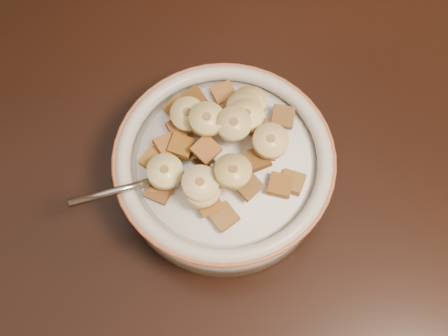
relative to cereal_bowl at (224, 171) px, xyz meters
name	(u,v)px	position (x,y,z in m)	size (l,w,h in m)	color
floor	(110,298)	(-0.21, 0.16, -0.82)	(4.00, 4.50, 0.10)	#422816
cereal_bowl	(224,171)	(0.00, 0.00, 0.00)	(0.19, 0.19, 0.05)	beige
milk	(224,161)	(0.00, 0.00, 0.02)	(0.16, 0.16, 0.00)	white
spoon	(192,170)	(-0.03, 0.00, 0.03)	(0.03, 0.05, 0.01)	gray
cereal_square_0	(180,128)	(-0.02, 0.04, 0.03)	(0.02, 0.02, 0.01)	brown
cereal_square_1	(292,182)	(0.04, -0.05, 0.03)	(0.02, 0.02, 0.01)	olive
cereal_square_2	(162,183)	(-0.06, 0.00, 0.03)	(0.02, 0.02, 0.01)	brown
cereal_square_3	(208,202)	(-0.03, -0.03, 0.03)	(0.02, 0.02, 0.01)	brown
cereal_square_4	(194,99)	(0.00, 0.07, 0.03)	(0.02, 0.02, 0.01)	brown
cereal_square_5	(283,117)	(0.07, 0.01, 0.03)	(0.02, 0.02, 0.01)	brown
cereal_square_6	(181,146)	(-0.03, 0.03, 0.03)	(0.02, 0.02, 0.01)	brown
cereal_square_7	(224,94)	(0.03, 0.06, 0.03)	(0.02, 0.02, 0.01)	#9A5B26
cereal_square_8	(254,125)	(0.04, 0.01, 0.03)	(0.02, 0.02, 0.01)	brown
cereal_square_9	(167,146)	(-0.04, 0.03, 0.03)	(0.02, 0.02, 0.01)	brown
cereal_square_10	(195,123)	(-0.01, 0.04, 0.04)	(0.02, 0.02, 0.01)	brown
cereal_square_11	(206,149)	(-0.01, 0.01, 0.04)	(0.02, 0.02, 0.01)	#99612A
cereal_square_12	(159,191)	(-0.06, 0.00, 0.03)	(0.02, 0.02, 0.01)	brown
cereal_square_13	(177,109)	(-0.02, 0.06, 0.03)	(0.02, 0.02, 0.01)	brown
cereal_square_14	(154,160)	(-0.06, 0.03, 0.03)	(0.02, 0.02, 0.01)	olive
cereal_square_15	(248,186)	(0.00, -0.04, 0.04)	(0.02, 0.02, 0.01)	brown
cereal_square_16	(224,217)	(-0.03, -0.05, 0.03)	(0.02, 0.02, 0.01)	olive
cereal_square_17	(257,159)	(0.02, -0.02, 0.04)	(0.02, 0.02, 0.01)	brown
cereal_square_18	(200,123)	(0.00, 0.04, 0.03)	(0.02, 0.02, 0.01)	brown
cereal_square_19	(264,149)	(0.03, -0.01, 0.04)	(0.02, 0.02, 0.01)	#926033
cereal_square_20	(280,185)	(0.03, -0.05, 0.03)	(0.02, 0.02, 0.01)	brown
cereal_square_21	(228,113)	(0.02, 0.04, 0.03)	(0.02, 0.02, 0.01)	brown
cereal_square_22	(162,174)	(-0.06, 0.01, 0.03)	(0.02, 0.02, 0.01)	olive
banana_slice_0	(165,172)	(-0.05, 0.01, 0.04)	(0.03, 0.03, 0.01)	#FFEEAA
banana_slice_1	(244,108)	(0.03, 0.03, 0.05)	(0.03, 0.03, 0.01)	#CDBF83
banana_slice_2	(200,184)	(-0.03, -0.02, 0.05)	(0.03, 0.03, 0.01)	beige
banana_slice_3	(234,124)	(0.02, 0.02, 0.05)	(0.03, 0.03, 0.01)	tan
banana_slice_4	(250,102)	(0.04, 0.03, 0.04)	(0.03, 0.03, 0.01)	#DFBC73
banana_slice_5	(270,141)	(0.04, -0.01, 0.05)	(0.03, 0.03, 0.01)	beige
banana_slice_6	(188,114)	(-0.01, 0.05, 0.04)	(0.03, 0.03, 0.01)	#F6DD92
banana_slice_7	(246,115)	(0.03, 0.02, 0.05)	(0.03, 0.03, 0.01)	#F9E478
banana_slice_8	(233,171)	(-0.01, -0.03, 0.06)	(0.03, 0.03, 0.01)	tan
banana_slice_9	(202,190)	(-0.03, -0.02, 0.04)	(0.03, 0.03, 0.01)	#D9C272
banana_slice_10	(207,119)	(0.00, 0.03, 0.05)	(0.03, 0.03, 0.01)	beige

